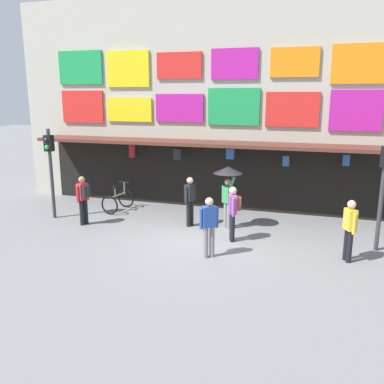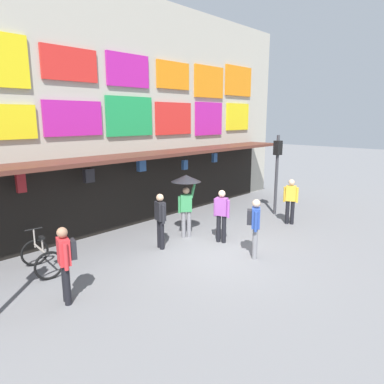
{
  "view_description": "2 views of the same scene",
  "coord_description": "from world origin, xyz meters",
  "px_view_note": "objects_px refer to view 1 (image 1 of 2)",
  "views": [
    {
      "loc": [
        3.11,
        -11.22,
        4.34
      ],
      "look_at": [
        -0.82,
        1.45,
        1.19
      ],
      "focal_mm": 38.43,
      "sensor_mm": 36.0,
      "label": 1
    },
    {
      "loc": [
        -7.63,
        -6.08,
        3.88
      ],
      "look_at": [
        0.54,
        1.52,
        1.51
      ],
      "focal_mm": 32.97,
      "sensor_mm": 36.0,
      "label": 2
    }
  ],
  "objects_px": {
    "bicycle_parked": "(118,201)",
    "pedestrian_in_white": "(209,222)",
    "traffic_light_near": "(50,159)",
    "pedestrian_in_red": "(233,210)",
    "traffic_light_far": "(384,177)",
    "pedestrian_in_green": "(190,199)",
    "pedestrian_in_purple": "(83,197)",
    "pedestrian_in_yellow": "(350,227)",
    "pedestrian_with_umbrella": "(228,180)"
  },
  "relations": [
    {
      "from": "pedestrian_with_umbrella",
      "to": "pedestrian_in_yellow",
      "type": "height_order",
      "value": "pedestrian_with_umbrella"
    },
    {
      "from": "pedestrian_in_purple",
      "to": "pedestrian_in_yellow",
      "type": "distance_m",
      "value": 8.44
    },
    {
      "from": "pedestrian_in_purple",
      "to": "pedestrian_in_green",
      "type": "relative_size",
      "value": 1.0
    },
    {
      "from": "pedestrian_with_umbrella",
      "to": "pedestrian_in_yellow",
      "type": "bearing_deg",
      "value": -25.88
    },
    {
      "from": "pedestrian_with_umbrella",
      "to": "pedestrian_in_red",
      "type": "bearing_deg",
      "value": -69.29
    },
    {
      "from": "bicycle_parked",
      "to": "pedestrian_in_green",
      "type": "relative_size",
      "value": 0.74
    },
    {
      "from": "pedestrian_in_red",
      "to": "pedestrian_in_green",
      "type": "height_order",
      "value": "same"
    },
    {
      "from": "pedestrian_in_yellow",
      "to": "pedestrian_in_green",
      "type": "xyz_separation_m",
      "value": [
        -4.92,
        1.64,
        0.0
      ]
    },
    {
      "from": "bicycle_parked",
      "to": "pedestrian_in_purple",
      "type": "xyz_separation_m",
      "value": [
        -0.3,
        -1.89,
        0.59
      ]
    },
    {
      "from": "traffic_light_near",
      "to": "pedestrian_in_green",
      "type": "bearing_deg",
      "value": 6.41
    },
    {
      "from": "pedestrian_in_red",
      "to": "pedestrian_in_purple",
      "type": "relative_size",
      "value": 1.0
    },
    {
      "from": "traffic_light_near",
      "to": "pedestrian_with_umbrella",
      "type": "xyz_separation_m",
      "value": [
        6.22,
        0.7,
        -0.5
      ]
    },
    {
      "from": "traffic_light_far",
      "to": "pedestrian_with_umbrella",
      "type": "bearing_deg",
      "value": 171.48
    },
    {
      "from": "traffic_light_far",
      "to": "pedestrian_in_green",
      "type": "xyz_separation_m",
      "value": [
        -5.76,
        0.54,
        -1.19
      ]
    },
    {
      "from": "pedestrian_in_yellow",
      "to": "pedestrian_in_green",
      "type": "distance_m",
      "value": 5.19
    },
    {
      "from": "pedestrian_with_umbrella",
      "to": "pedestrian_in_yellow",
      "type": "relative_size",
      "value": 1.24
    },
    {
      "from": "pedestrian_in_yellow",
      "to": "pedestrian_in_red",
      "type": "bearing_deg",
      "value": 168.73
    },
    {
      "from": "bicycle_parked",
      "to": "pedestrian_in_green",
      "type": "bearing_deg",
      "value": -16.81
    },
    {
      "from": "pedestrian_in_red",
      "to": "traffic_light_near",
      "type": "bearing_deg",
      "value": 176.22
    },
    {
      "from": "pedestrian_in_yellow",
      "to": "pedestrian_with_umbrella",
      "type": "bearing_deg",
      "value": 154.12
    },
    {
      "from": "traffic_light_near",
      "to": "pedestrian_in_yellow",
      "type": "xyz_separation_m",
      "value": [
        9.89,
        -1.09,
        -1.19
      ]
    },
    {
      "from": "pedestrian_with_umbrella",
      "to": "pedestrian_in_purple",
      "type": "bearing_deg",
      "value": -167.33
    },
    {
      "from": "pedestrian_in_white",
      "to": "pedestrian_in_yellow",
      "type": "bearing_deg",
      "value": 12.55
    },
    {
      "from": "traffic_light_near",
      "to": "pedestrian_in_purple",
      "type": "height_order",
      "value": "traffic_light_near"
    },
    {
      "from": "traffic_light_near",
      "to": "pedestrian_in_red",
      "type": "xyz_separation_m",
      "value": [
        6.65,
        -0.44,
        -1.16
      ]
    },
    {
      "from": "pedestrian_in_green",
      "to": "pedestrian_in_white",
      "type": "bearing_deg",
      "value": -61.94
    },
    {
      "from": "traffic_light_far",
      "to": "pedestrian_in_purple",
      "type": "distance_m",
      "value": 9.33
    },
    {
      "from": "pedestrian_in_purple",
      "to": "pedestrian_in_white",
      "type": "bearing_deg",
      "value": -17.58
    },
    {
      "from": "pedestrian_in_green",
      "to": "pedestrian_in_purple",
      "type": "bearing_deg",
      "value": -165.09
    },
    {
      "from": "bicycle_parked",
      "to": "pedestrian_with_umbrella",
      "type": "xyz_separation_m",
      "value": [
        4.44,
        -0.83,
        1.25
      ]
    },
    {
      "from": "bicycle_parked",
      "to": "pedestrian_in_red",
      "type": "xyz_separation_m",
      "value": [
        4.87,
        -1.96,
        0.59
      ]
    },
    {
      "from": "pedestrian_in_yellow",
      "to": "traffic_light_near",
      "type": "bearing_deg",
      "value": 173.74
    },
    {
      "from": "traffic_light_far",
      "to": "pedestrian_in_red",
      "type": "height_order",
      "value": "traffic_light_far"
    },
    {
      "from": "traffic_light_far",
      "to": "pedestrian_with_umbrella",
      "type": "relative_size",
      "value": 1.54
    },
    {
      "from": "pedestrian_in_red",
      "to": "pedestrian_with_umbrella",
      "type": "height_order",
      "value": "pedestrian_with_umbrella"
    },
    {
      "from": "pedestrian_in_yellow",
      "to": "pedestrian_in_green",
      "type": "bearing_deg",
      "value": 161.54
    },
    {
      "from": "traffic_light_far",
      "to": "pedestrian_in_green",
      "type": "distance_m",
      "value": 5.91
    },
    {
      "from": "pedestrian_in_purple",
      "to": "bicycle_parked",
      "type": "bearing_deg",
      "value": 81.07
    },
    {
      "from": "pedestrian_with_umbrella",
      "to": "pedestrian_in_white",
      "type": "bearing_deg",
      "value": -88.83
    },
    {
      "from": "bicycle_parked",
      "to": "pedestrian_in_red",
      "type": "distance_m",
      "value": 5.29
    },
    {
      "from": "traffic_light_far",
      "to": "pedestrian_in_purple",
      "type": "bearing_deg",
      "value": -177.58
    },
    {
      "from": "traffic_light_near",
      "to": "pedestrian_in_purple",
      "type": "distance_m",
      "value": 1.91
    },
    {
      "from": "bicycle_parked",
      "to": "pedestrian_in_white",
      "type": "xyz_separation_m",
      "value": [
        4.5,
        -3.41,
        0.59
      ]
    },
    {
      "from": "bicycle_parked",
      "to": "traffic_light_near",
      "type": "bearing_deg",
      "value": -139.42
    },
    {
      "from": "traffic_light_near",
      "to": "pedestrian_in_white",
      "type": "xyz_separation_m",
      "value": [
        6.27,
        -1.89,
        -1.16
      ]
    },
    {
      "from": "pedestrian_in_green",
      "to": "pedestrian_in_red",
      "type": "bearing_deg",
      "value": -30.68
    },
    {
      "from": "pedestrian_in_purple",
      "to": "pedestrian_in_yellow",
      "type": "xyz_separation_m",
      "value": [
        8.41,
        -0.71,
        -0.04
      ]
    },
    {
      "from": "pedestrian_in_white",
      "to": "bicycle_parked",
      "type": "bearing_deg",
      "value": 142.8
    },
    {
      "from": "pedestrian_in_red",
      "to": "pedestrian_in_yellow",
      "type": "relative_size",
      "value": 1.0
    },
    {
      "from": "pedestrian_in_yellow",
      "to": "pedestrian_in_white",
      "type": "height_order",
      "value": "same"
    }
  ]
}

